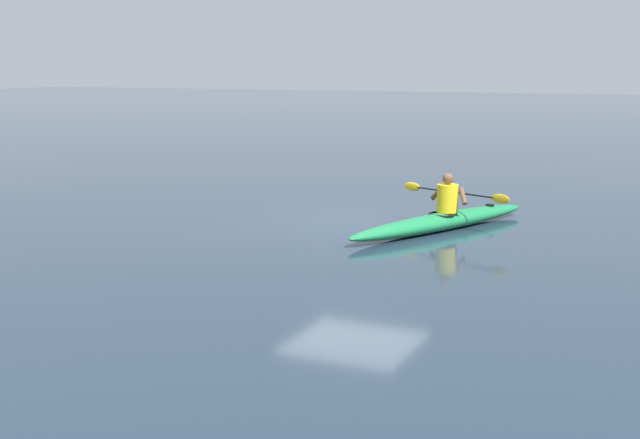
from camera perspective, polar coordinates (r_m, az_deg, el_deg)
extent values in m
plane|color=#1E2D3D|center=(16.57, 2.38, -0.13)|extent=(160.00, 160.00, 0.00)
ellipsoid|color=#19723F|center=(15.83, 8.27, -0.13)|extent=(2.35, 4.75, 0.32)
torus|color=black|center=(15.79, 8.24, 0.36)|extent=(0.66, 0.66, 0.04)
cylinder|color=black|center=(16.96, 11.42, 0.98)|extent=(0.18, 0.18, 0.02)
cylinder|color=yellow|center=(15.87, 8.63, 1.43)|extent=(0.39, 0.39, 0.52)
sphere|color=brown|center=(15.81, 8.66, 2.76)|extent=(0.21, 0.21, 0.21)
cylinder|color=black|center=(16.01, 9.09, 1.82)|extent=(1.94, 0.81, 0.03)
ellipsoid|color=gold|center=(16.67, 6.28, 2.23)|extent=(0.39, 0.19, 0.17)
ellipsoid|color=gold|center=(15.39, 12.13, 1.38)|extent=(0.39, 0.19, 0.17)
cylinder|color=brown|center=(16.10, 7.99, 1.82)|extent=(0.32, 0.16, 0.34)
cylinder|color=brown|center=(15.74, 9.66, 1.57)|extent=(0.24, 0.27, 0.34)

